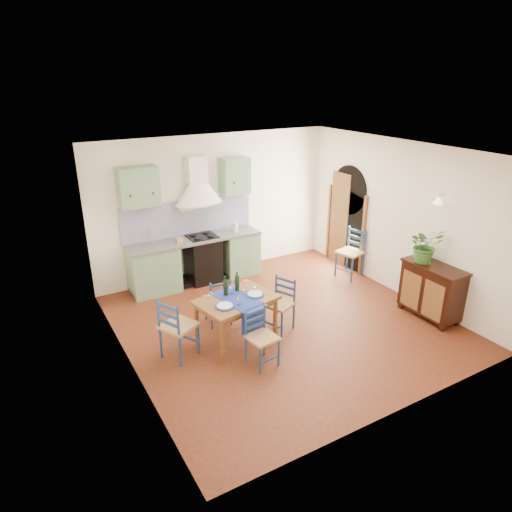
{
  "coord_description": "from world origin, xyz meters",
  "views": [
    {
      "loc": [
        -3.69,
        -5.52,
        3.85
      ],
      "look_at": [
        -0.33,
        0.3,
        1.15
      ],
      "focal_mm": 32.0,
      "sensor_mm": 36.0,
      "label": 1
    }
  ],
  "objects_px": {
    "chair_near": "(261,337)",
    "dining_table": "(237,304)",
    "sideboard": "(432,289)",
    "potted_plant": "(425,245)"
  },
  "relations": [
    {
      "from": "dining_table",
      "to": "chair_near",
      "type": "relative_size",
      "value": 1.55
    },
    {
      "from": "dining_table",
      "to": "sideboard",
      "type": "relative_size",
      "value": 1.21
    },
    {
      "from": "chair_near",
      "to": "dining_table",
      "type": "bearing_deg",
      "value": 91.77
    },
    {
      "from": "dining_table",
      "to": "sideboard",
      "type": "height_order",
      "value": "dining_table"
    },
    {
      "from": "sideboard",
      "to": "potted_plant",
      "type": "distance_m",
      "value": 0.76
    },
    {
      "from": "chair_near",
      "to": "potted_plant",
      "type": "distance_m",
      "value": 3.21
    },
    {
      "from": "dining_table",
      "to": "chair_near",
      "type": "height_order",
      "value": "dining_table"
    },
    {
      "from": "dining_table",
      "to": "sideboard",
      "type": "bearing_deg",
      "value": -16.43
    },
    {
      "from": "sideboard",
      "to": "dining_table",
      "type": "bearing_deg",
      "value": 163.57
    },
    {
      "from": "chair_near",
      "to": "sideboard",
      "type": "bearing_deg",
      "value": -4.59
    }
  ]
}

